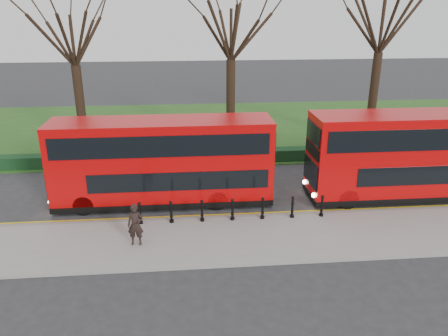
{
  "coord_description": "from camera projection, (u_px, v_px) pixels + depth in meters",
  "views": [
    {
      "loc": [
        -1.1,
        -19.17,
        9.45
      ],
      "look_at": [
        0.68,
        0.5,
        2.0
      ],
      "focal_mm": 35.0,
      "sensor_mm": 36.0,
      "label": 1
    }
  ],
  "objects": [
    {
      "name": "yellow_line_outer",
      "position": [
        212.0,
        217.0,
        20.64
      ],
      "size": [
        60.0,
        0.1,
        0.01
      ],
      "primitive_type": "cube",
      "color": "yellow",
      "rests_on": "ground"
    },
    {
      "name": "grass_verge",
      "position": [
        199.0,
        128.0,
        35.26
      ],
      "size": [
        60.0,
        18.0,
        0.06
      ],
      "primitive_type": "cube",
      "color": "#234A18",
      "rests_on": "ground"
    },
    {
      "name": "tree_mid",
      "position": [
        231.0,
        29.0,
        27.98
      ],
      "size": [
        6.99,
        6.99,
        10.92
      ],
      "color": "black",
      "rests_on": "ground"
    },
    {
      "name": "pedestrian",
      "position": [
        135.0,
        225.0,
        17.7
      ],
      "size": [
        0.68,
        0.47,
        1.78
      ],
      "primitive_type": "imported",
      "rotation": [
        0.0,
        0.0,
        -0.07
      ],
      "color": "black",
      "rests_on": "pavement"
    },
    {
      "name": "pavement",
      "position": [
        215.0,
        240.0,
        18.47
      ],
      "size": [
        60.0,
        4.0,
        0.15
      ],
      "primitive_type": "cube",
      "color": "gray",
      "rests_on": "ground"
    },
    {
      "name": "bus_rear",
      "position": [
        418.0,
        156.0,
        22.09
      ],
      "size": [
        11.1,
        2.55,
        4.42
      ],
      "color": "#B50607",
      "rests_on": "ground"
    },
    {
      "name": "hedge",
      "position": [
        204.0,
        157.0,
        27.49
      ],
      "size": [
        60.0,
        0.9,
        0.8
      ],
      "primitive_type": "cube",
      "color": "black",
      "rests_on": "ground"
    },
    {
      "name": "kerb",
      "position": [
        212.0,
        218.0,
        20.33
      ],
      "size": [
        60.0,
        0.25,
        0.16
      ],
      "primitive_type": "cube",
      "color": "slate",
      "rests_on": "ground"
    },
    {
      "name": "tree_left",
      "position": [
        72.0,
        35.0,
        27.24
      ],
      "size": [
        6.72,
        6.72,
        10.5
      ],
      "color": "black",
      "rests_on": "ground"
    },
    {
      "name": "bollard_row",
      "position": [
        233.0,
        210.0,
        19.88
      ],
      "size": [
        8.49,
        0.15,
        1.0
      ],
      "color": "black",
      "rests_on": "pavement"
    },
    {
      "name": "ground",
      "position": [
        211.0,
        210.0,
        21.29
      ],
      "size": [
        120.0,
        120.0,
        0.0
      ],
      "primitive_type": "plane",
      "color": "#28282B",
      "rests_on": "ground"
    },
    {
      "name": "yellow_line_inner",
      "position": [
        212.0,
        215.0,
        20.82
      ],
      "size": [
        60.0,
        0.1,
        0.01
      ],
      "primitive_type": "cube",
      "color": "yellow",
      "rests_on": "ground"
    },
    {
      "name": "bus_lead",
      "position": [
        163.0,
        162.0,
        21.43
      ],
      "size": [
        10.71,
        2.46,
        4.26
      ],
      "color": "#B50607",
      "rests_on": "ground"
    },
    {
      "name": "tree_right",
      "position": [
        382.0,
        20.0,
        28.65
      ],
      "size": [
        7.42,
        7.42,
        11.59
      ],
      "color": "black",
      "rests_on": "ground"
    }
  ]
}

